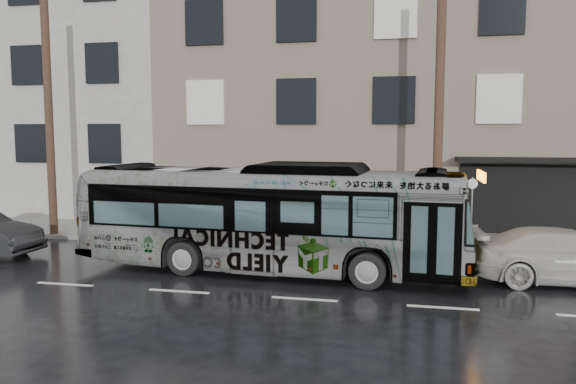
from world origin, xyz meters
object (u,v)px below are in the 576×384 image
at_px(utility_pole_front, 439,111).
at_px(white_sedan, 567,256).
at_px(utility_pole_rear, 49,114).
at_px(bus, 270,217).
at_px(sign_post, 471,214).

xyz_separation_m(utility_pole_front, white_sedan, (3.23, -2.94, -3.93)).
height_order(utility_pole_rear, bus, utility_pole_rear).
relative_size(utility_pole_front, bus, 0.80).
distance_m(sign_post, white_sedan, 3.69).
height_order(sign_post, white_sedan, sign_post).
xyz_separation_m(utility_pole_front, utility_pole_rear, (-14.00, 0.00, 0.00)).
relative_size(utility_pole_front, utility_pole_rear, 1.00).
height_order(utility_pole_rear, sign_post, utility_pole_rear).
xyz_separation_m(utility_pole_rear, sign_post, (15.10, 0.00, -3.30)).
distance_m(utility_pole_front, bus, 6.55).
bearing_deg(sign_post, utility_pole_front, 180.00).
xyz_separation_m(utility_pole_front, sign_post, (1.10, 0.00, -3.30)).
bearing_deg(white_sedan, bus, 89.38).
bearing_deg(utility_pole_rear, bus, -19.55).
bearing_deg(utility_pole_front, utility_pole_rear, 180.00).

